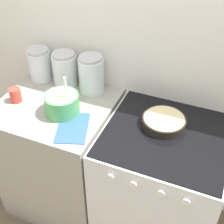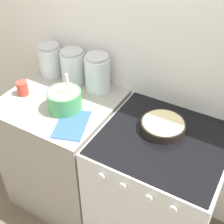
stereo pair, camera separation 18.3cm
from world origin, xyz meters
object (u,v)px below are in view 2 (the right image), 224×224
object	(u,v)px
storage_jar_left	(50,62)
storage_jar_middle	(73,68)
mixing_bowl	(64,99)
stove	(157,191)
baking_pan	(163,126)
tin_can	(22,88)
storage_jar_right	(98,75)

from	to	relation	value
storage_jar_left	storage_jar_middle	bearing A→B (deg)	0.00
mixing_bowl	stove	bearing A→B (deg)	4.97
baking_pan	mixing_bowl	bearing A→B (deg)	-168.41
storage_jar_left	stove	bearing A→B (deg)	-13.46
baking_pan	storage_jar_middle	distance (m)	0.76
stove	tin_can	bearing A→B (deg)	-176.09
stove	storage_jar_left	size ratio (longest dim) A/B	4.11
baking_pan	storage_jar_middle	xyz separation A→B (m)	(-0.74, 0.16, 0.07)
mixing_bowl	storage_jar_right	size ratio (longest dim) A/B	1.04
mixing_bowl	tin_can	distance (m)	0.34
storage_jar_left	tin_can	size ratio (longest dim) A/B	2.45
storage_jar_left	storage_jar_middle	distance (m)	0.20
mixing_bowl	storage_jar_right	bearing A→B (deg)	78.50
stove	storage_jar_right	bearing A→B (deg)	158.08
baking_pan	storage_jar_right	bearing A→B (deg)	162.99
baking_pan	storage_jar_left	distance (m)	0.95
stove	mixing_bowl	distance (m)	0.83
baking_pan	storage_jar_left	xyz separation A→B (m)	(-0.93, 0.16, 0.07)
baking_pan	tin_can	size ratio (longest dim) A/B	2.78
baking_pan	storage_jar_middle	size ratio (longest dim) A/B	1.09
storage_jar_middle	storage_jar_right	world-z (taller)	storage_jar_right
stove	mixing_bowl	size ratio (longest dim) A/B	3.56
storage_jar_left	storage_jar_middle	world-z (taller)	storage_jar_middle
mixing_bowl	tin_can	xyz separation A→B (m)	(-0.33, -0.01, -0.03)
stove	mixing_bowl	world-z (taller)	mixing_bowl
stove	baking_pan	bearing A→B (deg)	119.37
tin_can	mixing_bowl	bearing A→B (deg)	1.88
baking_pan	storage_jar_middle	world-z (taller)	storage_jar_middle
storage_jar_middle	storage_jar_right	bearing A→B (deg)	0.00
storage_jar_middle	tin_can	world-z (taller)	storage_jar_middle
stove	storage_jar_left	distance (m)	1.14
stove	storage_jar_middle	world-z (taller)	storage_jar_middle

